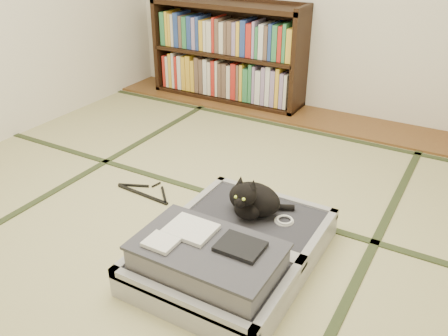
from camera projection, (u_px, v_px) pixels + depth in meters
The scene contains 8 objects.
floor at pixel (187, 227), 2.79m from camera, with size 4.50×4.50×0.00m, color tan.
wood_strip at pixel (309, 117), 4.32m from camera, with size 4.00×0.50×0.02m, color brown.
tatami_borders at pixel (228, 190), 3.17m from camera, with size 4.00×4.50×0.01m.
bookcase at pixel (227, 54), 4.56m from camera, with size 1.53×0.35×0.98m.
suitcase at pixel (229, 251), 2.42m from camera, with size 0.78×1.04×0.31m.
cat at pixel (252, 200), 2.59m from camera, with size 0.35×0.35×0.28m.
cable_coil at pixel (284, 220), 2.58m from camera, with size 0.11×0.11×0.03m.
hanger at pixel (146, 192), 3.14m from camera, with size 0.44×0.21×0.01m.
Camera 1 is at (1.34, -1.89, 1.62)m, focal length 38.00 mm.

